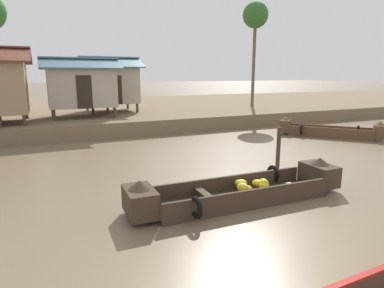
% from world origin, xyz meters
% --- Properties ---
extents(ground_plane, '(300.00, 300.00, 0.00)m').
position_xyz_m(ground_plane, '(0.00, 10.00, 0.00)').
color(ground_plane, '#726047').
extents(riverbank_strip, '(160.00, 20.00, 0.82)m').
position_xyz_m(riverbank_strip, '(0.00, 25.40, 0.41)').
color(riverbank_strip, '#756047').
rests_on(riverbank_strip, ground).
extents(banana_boat, '(5.97, 1.85, 0.92)m').
position_xyz_m(banana_boat, '(0.82, 5.48, 0.31)').
color(banana_boat, '#3D2D21').
rests_on(banana_boat, ground).
extents(fishing_skiff_distant, '(3.98, 4.40, 0.98)m').
position_xyz_m(fishing_skiff_distant, '(10.09, 11.18, 0.33)').
color(fishing_skiff_distant, brown).
rests_on(fishing_skiff_distant, ground).
extents(stilt_house_mid_right, '(4.34, 3.13, 3.41)m').
position_xyz_m(stilt_house_mid_right, '(-1.58, 18.72, 2.63)').
color(stilt_house_mid_right, '#4C3826').
rests_on(stilt_house_mid_right, riverbank_strip).
extents(stilt_house_right, '(3.92, 3.53, 3.61)m').
position_xyz_m(stilt_house_right, '(0.52, 20.96, 2.69)').
color(stilt_house_right, '#4C3826').
rests_on(stilt_house_right, riverbank_strip).
extents(palm_tree_near, '(1.91, 1.91, 7.78)m').
position_xyz_m(palm_tree_near, '(11.37, 20.19, 7.46)').
color(palm_tree_near, brown).
rests_on(palm_tree_near, riverbank_strip).
extents(mooring_post, '(0.14, 0.14, 1.53)m').
position_xyz_m(mooring_post, '(3.46, 7.28, 0.77)').
color(mooring_post, '#423323').
rests_on(mooring_post, ground).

